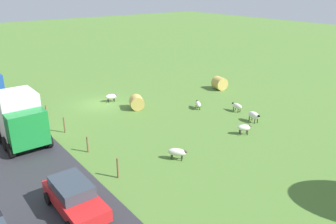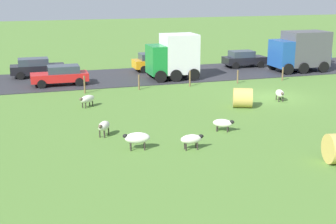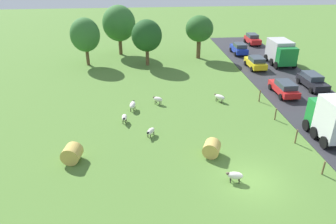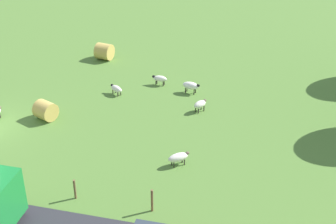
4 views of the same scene
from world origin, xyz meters
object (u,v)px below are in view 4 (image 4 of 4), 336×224
(sheep_0, at_px, (191,86))
(sheep_3, at_px, (178,157))
(sheep_1, at_px, (116,89))
(sheep_5, at_px, (200,104))
(hay_bale_0, at_px, (46,110))
(hay_bale_1, at_px, (104,52))
(sheep_2, at_px, (160,79))

(sheep_0, distance_m, sheep_3, 8.87)
(sheep_1, distance_m, sheep_5, 6.24)
(hay_bale_0, bearing_deg, hay_bale_1, 178.69)
(sheep_1, bearing_deg, hay_bale_1, -152.48)
(sheep_5, bearing_deg, hay_bale_1, -126.58)
(sheep_1, distance_m, hay_bale_1, 6.52)
(sheep_0, xyz_separation_m, hay_bale_1, (-4.30, -8.03, 0.09))
(sheep_3, height_order, hay_bale_1, hay_bale_1)
(sheep_1, height_order, sheep_5, sheep_5)
(sheep_2, distance_m, sheep_5, 4.83)
(sheep_2, distance_m, sheep_3, 10.18)
(sheep_1, bearing_deg, sheep_5, 80.55)
(sheep_0, bearing_deg, sheep_1, -73.59)
(sheep_0, relative_size, hay_bale_1, 1.00)
(sheep_3, distance_m, hay_bale_1, 15.98)
(sheep_2, distance_m, hay_bale_1, 6.63)
(sheep_0, distance_m, hay_bale_1, 9.11)
(sheep_0, relative_size, sheep_3, 1.08)
(sheep_2, height_order, sheep_3, sheep_3)
(sheep_1, xyz_separation_m, hay_bale_1, (-5.78, -3.01, 0.22))
(sheep_3, relative_size, hay_bale_0, 1.00)
(hay_bale_0, bearing_deg, sheep_5, 109.49)
(sheep_0, distance_m, hay_bale_0, 10.11)
(sheep_3, xyz_separation_m, hay_bale_1, (-13.11, -9.14, 0.15))
(sheep_1, relative_size, hay_bale_0, 0.91)
(sheep_1, relative_size, sheep_3, 0.92)
(hay_bale_1, bearing_deg, sheep_0, 61.83)
(sheep_1, relative_size, sheep_2, 0.99)
(sheep_2, height_order, sheep_5, sheep_5)
(sheep_1, bearing_deg, sheep_0, 106.41)
(hay_bale_0, bearing_deg, sheep_1, 143.31)
(sheep_5, xyz_separation_m, hay_bale_1, (-6.80, -9.17, 0.12))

